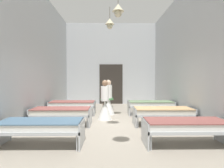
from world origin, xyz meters
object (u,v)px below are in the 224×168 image
bed_left_row_2 (73,104)px  potted_plant (107,94)px  nurse_near_aisle (105,105)px  bed_left_row_0 (41,126)px  bed_right_row_0 (185,126)px  bed_right_row_1 (163,112)px  nurse_far_aisle (108,102)px  bed_left_row_1 (62,112)px  nurse_mid_aisle (108,99)px  bed_right_row_2 (151,104)px

bed_left_row_2 → potted_plant: bearing=32.1°
bed_left_row_2 → potted_plant: potted_plant is taller
bed_left_row_2 → nurse_near_aisle: 1.71m
bed_left_row_0 → bed_right_row_0: bearing=0.0°
bed_left_row_0 → bed_right_row_1: 3.81m
bed_left_row_0 → potted_plant: potted_plant is taller
bed_right_row_0 → bed_right_row_1: 1.90m
bed_left_row_2 → nurse_far_aisle: 1.52m
bed_left_row_1 → potted_plant: size_ratio=1.48×
bed_right_row_1 → nurse_far_aisle: bearing=132.4°
bed_left_row_1 → bed_left_row_2: (0.00, 1.90, 0.00)m
bed_left_row_0 → bed_left_row_1: (0.00, 1.90, 0.00)m
nurse_far_aisle → bed_left_row_2: bearing=-72.4°
bed_left_row_2 → nurse_mid_aisle: 1.88m
bed_right_row_0 → bed_left_row_2: 5.04m
bed_right_row_0 → bed_left_row_2: size_ratio=1.00×
bed_left_row_0 → nurse_near_aisle: nurse_near_aisle is taller
bed_right_row_2 → nurse_far_aisle: (-1.79, 0.06, 0.09)m
bed_left_row_0 → nurse_far_aisle: bearing=68.5°
bed_left_row_0 → bed_left_row_1: 1.90m
bed_right_row_2 → bed_right_row_0: bearing=-90.0°
bed_left_row_2 → bed_left_row_0: bearing=-90.0°
bed_left_row_1 → nurse_mid_aisle: (1.49, 3.04, 0.09)m
bed_left_row_0 → nurse_far_aisle: 4.14m
bed_right_row_2 → nurse_far_aisle: size_ratio=1.28×
bed_right_row_1 → nurse_near_aisle: bearing=154.8°
bed_left_row_0 → nurse_far_aisle: nurse_far_aisle is taller
bed_right_row_2 → nurse_far_aisle: 1.79m
bed_left_row_1 → bed_left_row_2: bearing=90.0°
nurse_near_aisle → nurse_mid_aisle: bearing=123.0°
bed_right_row_0 → nurse_far_aisle: bearing=114.9°
bed_left_row_0 → bed_right_row_1: same height
bed_right_row_0 → nurse_far_aisle: 4.25m
bed_right_row_0 → nurse_mid_aisle: bearing=110.1°
bed_right_row_1 → bed_left_row_2: 3.81m
nurse_near_aisle → bed_left_row_0: bearing=-80.5°
bed_left_row_0 → bed_left_row_2: same height
nurse_mid_aisle → bed_left_row_1: bearing=30.9°
bed_left_row_1 → bed_right_row_1: 3.30m
bed_right_row_0 → bed_left_row_2: same height
nurse_mid_aisle → nurse_near_aisle: bearing=54.2°
bed_right_row_2 → nurse_far_aisle: bearing=178.2°
bed_right_row_1 → nurse_mid_aisle: (-1.81, 3.04, 0.09)m
bed_right_row_0 → nurse_mid_aisle: nurse_mid_aisle is taller
nurse_far_aisle → nurse_mid_aisle: bearing=-163.5°
bed_left_row_0 → bed_right_row_1: bearing=29.9°
bed_left_row_1 → nurse_near_aisle: bearing=33.0°
bed_right_row_0 → bed_left_row_1: same height
bed_right_row_0 → potted_plant: (-1.87, 4.70, 0.36)m
bed_left_row_2 → nurse_mid_aisle: bearing=37.3°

